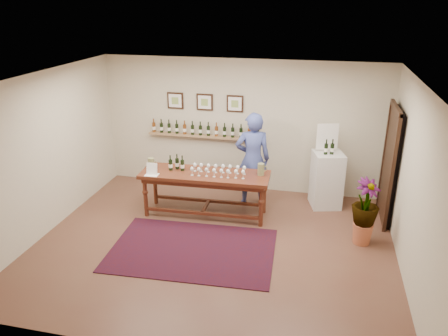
% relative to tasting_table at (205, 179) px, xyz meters
% --- Properties ---
extents(ground, '(6.00, 6.00, 0.00)m').
position_rel_tasting_table_xyz_m(ground, '(0.43, -1.06, -0.73)').
color(ground, brown).
rests_on(ground, ground).
extents(room_shell, '(6.00, 6.00, 6.00)m').
position_rel_tasting_table_xyz_m(room_shell, '(2.54, 0.79, 0.39)').
color(room_shell, beige).
rests_on(room_shell, ground).
extents(rug, '(2.79, 1.93, 0.01)m').
position_rel_tasting_table_xyz_m(rug, '(0.13, -1.31, -0.72)').
color(rug, '#4D0D0E').
rests_on(rug, ground).
extents(tasting_table, '(2.45, 0.86, 0.86)m').
position_rel_tasting_table_xyz_m(tasting_table, '(0.00, 0.00, 0.00)').
color(tasting_table, '#452311').
rests_on(tasting_table, ground).
extents(table_glasses, '(1.28, 0.37, 0.18)m').
position_rel_tasting_table_xyz_m(table_glasses, '(0.27, -0.03, 0.22)').
color(table_glasses, white).
rests_on(table_glasses, tasting_table).
extents(table_bottles, '(0.29, 0.19, 0.29)m').
position_rel_tasting_table_xyz_m(table_bottles, '(-0.57, 0.05, 0.27)').
color(table_bottles, black).
rests_on(table_bottles, tasting_table).
extents(pitcher_left, '(0.15, 0.15, 0.22)m').
position_rel_tasting_table_xyz_m(pitcher_left, '(-1.06, -0.01, 0.24)').
color(pitcher_left, olive).
rests_on(pitcher_left, tasting_table).
extents(pitcher_right, '(0.17, 0.17, 0.23)m').
position_rel_tasting_table_xyz_m(pitcher_right, '(1.04, 0.14, 0.24)').
color(pitcher_right, olive).
rests_on(pitcher_right, tasting_table).
extents(menu_card, '(0.25, 0.19, 0.22)m').
position_rel_tasting_table_xyz_m(menu_card, '(-0.94, -0.29, 0.24)').
color(menu_card, white).
rests_on(menu_card, tasting_table).
extents(display_pedestal, '(0.68, 0.68, 1.12)m').
position_rel_tasting_table_xyz_m(display_pedestal, '(2.25, 0.91, -0.17)').
color(display_pedestal, silver).
rests_on(display_pedestal, ground).
extents(pedestal_bottles, '(0.29, 0.15, 0.28)m').
position_rel_tasting_table_xyz_m(pedestal_bottles, '(2.24, 0.86, 0.53)').
color(pedestal_bottles, black).
rests_on(pedestal_bottles, display_pedestal).
extents(info_sign, '(0.41, 0.13, 0.58)m').
position_rel_tasting_table_xyz_m(info_sign, '(2.19, 1.05, 0.68)').
color(info_sign, white).
rests_on(info_sign, display_pedestal).
extents(potted_plant, '(0.75, 0.75, 1.01)m').
position_rel_tasting_table_xyz_m(potted_plant, '(2.89, -0.43, -0.14)').
color(potted_plant, '#B45C3C').
rests_on(potted_plant, ground).
extents(person, '(0.78, 0.61, 1.90)m').
position_rel_tasting_table_xyz_m(person, '(0.79, 0.69, 0.22)').
color(person, '#3C4A8F').
rests_on(person, ground).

